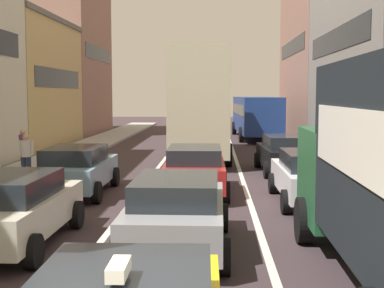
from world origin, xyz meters
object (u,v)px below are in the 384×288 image
at_px(sedan_left_lane_third, 76,169).
at_px(sedan_right_lane_behind_truck, 312,175).
at_px(wagon_left_lane_second, 12,208).
at_px(pedestrian_mid_sidewalk, 23,146).
at_px(bus_far_queue_secondary, 256,113).
at_px(wagon_right_lane_far, 286,153).
at_px(pedestrian_far_sidewalk, 26,153).
at_px(sedan_centre_lane_second, 177,211).
at_px(bus_mid_queue_primary, 201,100).
at_px(hatchback_centre_lane_third, 195,169).

relative_size(sedan_left_lane_third, sedan_right_lane_behind_truck, 1.00).
distance_m(wagon_left_lane_second, pedestrian_mid_sidewalk, 11.96).
relative_size(wagon_left_lane_second, bus_far_queue_secondary, 0.41).
distance_m(wagon_left_lane_second, bus_far_queue_secondary, 28.17).
bearing_deg(wagon_right_lane_far, pedestrian_mid_sidewalk, 83.69).
distance_m(pedestrian_mid_sidewalk, pedestrian_far_sidewalk, 2.90).
bearing_deg(sedan_left_lane_third, pedestrian_mid_sidewalk, 33.02).
bearing_deg(sedan_centre_lane_second, pedestrian_far_sidewalk, 35.55).
height_order(sedan_centre_lane_second, bus_mid_queue_primary, bus_mid_queue_primary).
bearing_deg(sedan_right_lane_behind_truck, pedestrian_mid_sidewalk, 57.43).
height_order(sedan_left_lane_third, pedestrian_far_sidewalk, pedestrian_far_sidewalk).
distance_m(sedan_right_lane_behind_truck, pedestrian_mid_sidewalk, 12.62).
bearing_deg(sedan_centre_lane_second, sedan_left_lane_third, 31.62).
bearing_deg(pedestrian_far_sidewalk, bus_far_queue_secondary, 143.06).
bearing_deg(bus_mid_queue_primary, sedan_centre_lane_second, 179.35).
height_order(hatchback_centre_lane_third, pedestrian_mid_sidewalk, pedestrian_mid_sidewalk).
bearing_deg(sedan_left_lane_third, sedan_centre_lane_second, -149.30).
relative_size(hatchback_centre_lane_third, pedestrian_mid_sidewalk, 2.60).
bearing_deg(sedan_right_lane_behind_truck, sedan_left_lane_third, 80.67).
height_order(sedan_centre_lane_second, hatchback_centre_lane_third, same).
relative_size(sedan_right_lane_behind_truck, wagon_right_lane_far, 0.99).
bearing_deg(wagon_left_lane_second, bus_far_queue_secondary, -13.98).
xyz_separation_m(wagon_right_lane_far, bus_far_queue_secondary, (0.09, 16.68, 0.96)).
bearing_deg(wagon_right_lane_far, pedestrian_far_sidewalk, 99.08).
bearing_deg(hatchback_centre_lane_third, pedestrian_far_sidewalk, 65.61).
height_order(hatchback_centre_lane_third, bus_mid_queue_primary, bus_mid_queue_primary).
bearing_deg(pedestrian_far_sidewalk, wagon_left_lane_second, 8.38).
bearing_deg(sedan_left_lane_third, sedan_right_lane_behind_truck, -99.02).
bearing_deg(sedan_left_lane_third, bus_far_queue_secondary, -18.64).
bearing_deg(sedan_right_lane_behind_truck, pedestrian_far_sidewalk, 66.91).
xyz_separation_m(hatchback_centre_lane_third, pedestrian_mid_sidewalk, (-7.34, 5.44, 0.15)).
height_order(sedan_centre_lane_second, sedan_left_lane_third, same).
distance_m(sedan_centre_lane_second, pedestrian_far_sidewalk, 10.71).
bearing_deg(sedan_centre_lane_second, wagon_left_lane_second, 87.98).
bearing_deg(pedestrian_far_sidewalk, sedan_left_lane_third, 32.52).
relative_size(hatchback_centre_lane_third, sedan_left_lane_third, 1.00).
bearing_deg(pedestrian_mid_sidewalk, wagon_left_lane_second, -112.57).
bearing_deg(wagon_right_lane_far, hatchback_centre_lane_third, 141.75).
relative_size(sedan_left_lane_third, pedestrian_far_sidewalk, 2.60).
bearing_deg(pedestrian_far_sidewalk, sedan_centre_lane_second, 25.60).
relative_size(wagon_right_lane_far, bus_mid_queue_primary, 0.42).
bearing_deg(pedestrian_mid_sidewalk, sedan_centre_lane_second, -99.14).
bearing_deg(pedestrian_mid_sidewalk, sedan_right_lane_behind_truck, -73.25).
distance_m(wagon_left_lane_second, pedestrian_far_sidewalk, 9.06).
height_order(sedan_left_lane_third, wagon_right_lane_far, same).
height_order(wagon_right_lane_far, bus_far_queue_secondary, bus_far_queue_secondary).
distance_m(wagon_right_lane_far, bus_mid_queue_primary, 6.39).
height_order(pedestrian_mid_sidewalk, pedestrian_far_sidewalk, same).
bearing_deg(bus_far_queue_secondary, wagon_left_lane_second, 163.79).
xyz_separation_m(sedan_right_lane_behind_truck, pedestrian_far_sidewalk, (-9.62, 3.99, 0.15)).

